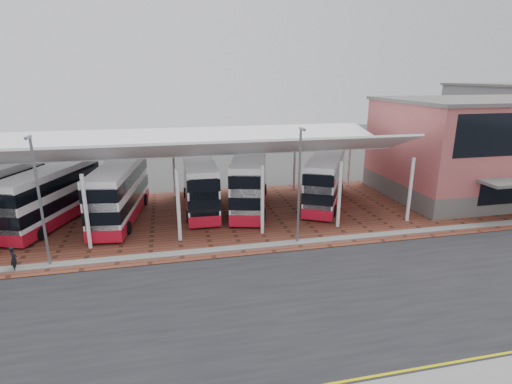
% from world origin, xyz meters
% --- Properties ---
extents(ground, '(140.00, 140.00, 0.00)m').
position_xyz_m(ground, '(0.00, 0.00, 0.00)').
color(ground, '#3D3F3B').
extents(road, '(120.00, 14.00, 0.02)m').
position_xyz_m(road, '(0.00, -1.00, 0.01)').
color(road, black).
rests_on(road, ground).
extents(forecourt, '(72.00, 16.00, 0.06)m').
position_xyz_m(forecourt, '(2.00, 13.00, 0.03)').
color(forecourt, brown).
rests_on(forecourt, ground).
extents(north_kerb, '(120.00, 0.80, 0.14)m').
position_xyz_m(north_kerb, '(0.00, 6.20, 0.07)').
color(north_kerb, slate).
rests_on(north_kerb, ground).
extents(yellow_line_far, '(120.00, 0.12, 0.01)m').
position_xyz_m(yellow_line_far, '(0.00, -6.70, 0.03)').
color(yellow_line_far, '#CBBD04').
rests_on(yellow_line_far, road).
extents(canopy, '(37.00, 11.63, 7.07)m').
position_xyz_m(canopy, '(-6.00, 13.94, 5.80)').
color(canopy, white).
rests_on(canopy, ground).
extents(terminal, '(18.40, 14.40, 9.25)m').
position_xyz_m(terminal, '(23.00, 13.92, 4.66)').
color(terminal, '#5F5C59').
rests_on(terminal, ground).
extents(lamp_west, '(0.16, 0.90, 8.07)m').
position_xyz_m(lamp_west, '(-14.00, 6.27, 4.36)').
color(lamp_west, slate).
rests_on(lamp_west, ground).
extents(lamp_east, '(0.16, 0.90, 8.07)m').
position_xyz_m(lamp_east, '(2.00, 6.27, 4.36)').
color(lamp_east, slate).
rests_on(lamp_east, ground).
extents(bus_1, '(5.94, 10.76, 4.36)m').
position_xyz_m(bus_1, '(-15.55, 14.27, 2.22)').
color(bus_1, white).
rests_on(bus_1, forecourt).
extents(bus_2, '(3.96, 11.19, 4.51)m').
position_xyz_m(bus_2, '(-10.43, 14.04, 2.30)').
color(bus_2, white).
rests_on(bus_2, forecourt).
extents(bus_3, '(2.88, 10.77, 4.42)m').
position_xyz_m(bus_3, '(-3.94, 15.38, 2.26)').
color(bus_3, white).
rests_on(bus_3, forecourt).
extents(bus_4, '(5.45, 11.73, 4.71)m').
position_xyz_m(bus_4, '(0.42, 14.93, 2.40)').
color(bus_4, white).
rests_on(bus_4, forecourt).
extents(bus_5, '(7.32, 10.56, 4.41)m').
position_xyz_m(bus_5, '(7.25, 14.30, 2.25)').
color(bus_5, white).
rests_on(bus_5, forecourt).
extents(pedestrian, '(0.56, 0.67, 1.55)m').
position_xyz_m(pedestrian, '(-15.83, 6.00, 0.84)').
color(pedestrian, black).
rests_on(pedestrian, forecourt).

